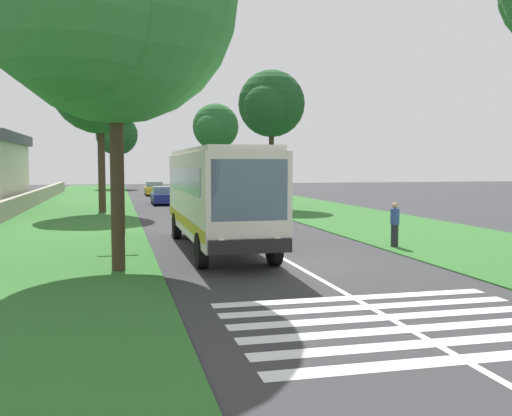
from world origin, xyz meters
TOP-DOWN VIEW (x-y plane):
  - ground at (0.00, 0.00)m, footprint 160.00×160.00m
  - grass_verge_left at (15.00, 8.20)m, footprint 120.00×8.00m
  - grass_verge_right at (15.00, -8.20)m, footprint 120.00×8.00m
  - centre_line at (15.00, 0.00)m, footprint 110.00×0.16m
  - coach_bus at (4.03, 1.80)m, footprint 11.16×2.62m
  - zebra_crossing at (-6.91, 0.00)m, footprint 4.95×6.80m
  - trailing_car_0 at (21.85, -1.55)m, footprint 4.30×1.78m
  - trailing_car_1 at (29.58, 1.80)m, footprint 4.30×1.78m
  - trailing_car_2 at (37.03, -1.53)m, footprint 4.30×1.78m
  - trailing_car_3 at (43.46, 1.65)m, footprint 4.30×1.78m
  - roadside_tree_left_0 at (62.08, 5.37)m, footprint 6.35×5.44m
  - roadside_tree_left_1 at (22.22, 6.49)m, footprint 7.65×6.43m
  - roadside_tree_left_2 at (0.26, 5.63)m, footprint 8.98×7.16m
  - roadside_tree_right_0 at (23.96, -5.53)m, footprint 5.80×4.85m
  - roadside_tree_right_1 at (51.33, -6.00)m, footprint 6.50×5.46m
  - utility_pole at (9.36, 5.20)m, footprint 0.24×1.40m
  - roadside_wall at (20.00, 11.60)m, footprint 70.00×0.40m
  - pedestrian at (2.80, -4.84)m, footprint 0.34×0.34m

SIDE VIEW (x-z plane):
  - ground at x=0.00m, z-range 0.00..0.00m
  - zebra_crossing at x=-6.91m, z-range 0.00..0.01m
  - centre_line at x=15.00m, z-range 0.00..0.01m
  - grass_verge_left at x=15.00m, z-range 0.00..0.04m
  - grass_verge_right at x=15.00m, z-range 0.00..0.04m
  - roadside_wall at x=20.00m, z-range 0.04..1.16m
  - trailing_car_0 at x=21.85m, z-range -0.05..1.38m
  - trailing_car_1 at x=29.58m, z-range -0.05..1.38m
  - trailing_car_2 at x=37.03m, z-range -0.05..1.38m
  - trailing_car_3 at x=43.46m, z-range -0.05..1.38m
  - pedestrian at x=2.80m, z-range 0.06..1.75m
  - coach_bus at x=4.03m, z-range 0.28..4.01m
  - utility_pole at x=9.36m, z-range 0.18..8.52m
  - roadside_tree_left_0 at x=62.08m, z-range 2.07..11.89m
  - roadside_tree_right_0 at x=23.96m, z-range 2.46..12.45m
  - roadside_tree_right_1 at x=51.33m, z-range 2.32..12.68m
  - roadside_tree_left_2 at x=0.26m, z-range 1.96..13.41m
  - roadside_tree_left_1 at x=22.22m, z-range 2.41..13.95m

